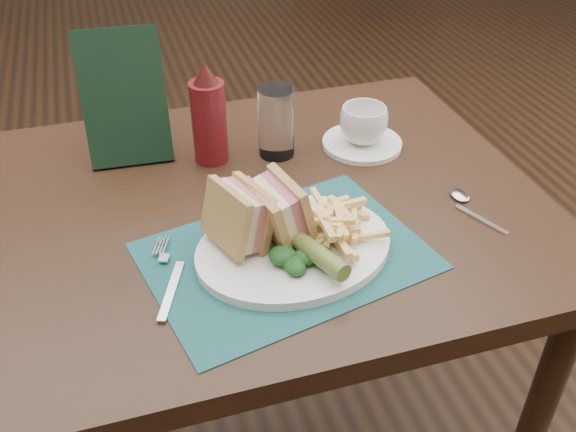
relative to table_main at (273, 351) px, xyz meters
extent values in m
plane|color=black|center=(0.00, 0.50, -0.38)|extent=(7.00, 7.00, 0.00)
cube|color=#184E4E|center=(-0.02, -0.15, 0.38)|extent=(0.45, 0.36, 0.00)
cylinder|color=#516325|center=(0.01, -0.20, 0.41)|extent=(0.07, 0.12, 0.03)
cylinder|color=white|center=(0.21, 0.12, 0.38)|extent=(0.19, 0.19, 0.01)
imported|color=white|center=(0.21, 0.12, 0.42)|extent=(0.12, 0.12, 0.07)
cylinder|color=silver|center=(0.05, 0.14, 0.44)|extent=(0.07, 0.07, 0.13)
cube|color=black|center=(-0.20, 0.21, 0.49)|extent=(0.15, 0.10, 0.23)
camera|label=1|loc=(-0.23, -0.85, 0.98)|focal=40.00mm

